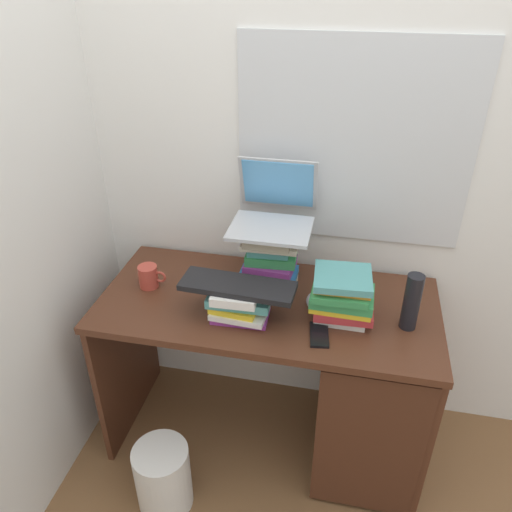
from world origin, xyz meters
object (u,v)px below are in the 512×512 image
object	(u,v)px
book_stack_keyboard_riser	(238,303)
book_stack_side	(342,297)
laptop	(274,209)
desk	(345,384)
book_stack_tall	(270,259)
keyboard	(238,286)
mug	(149,276)
cell_phone	(319,335)
wastebasket	(163,477)
computer_mouse	(314,300)
water_bottle	(412,302)

from	to	relation	value
book_stack_keyboard_riser	book_stack_side	distance (m)	0.38
laptop	desk	bearing A→B (deg)	-28.88
book_stack_tall	book_stack_side	bearing A→B (deg)	-26.88
desk	book_stack_tall	xyz separation A→B (m)	(-0.35, 0.13, 0.49)
desk	book_stack_side	distance (m)	0.45
keyboard	mug	size ratio (longest dim) A/B	3.60
mug	cell_phone	world-z (taller)	mug
wastebasket	keyboard	bearing A→B (deg)	49.82
book_stack_keyboard_riser	book_stack_side	world-z (taller)	book_stack_side
book_stack_tall	keyboard	xyz separation A→B (m)	(-0.08, -0.23, 0.01)
keyboard	mug	distance (m)	0.44
laptop	cell_phone	size ratio (longest dim) A/B	2.33
computer_mouse	wastebasket	distance (m)	0.93
computer_mouse	cell_phone	distance (m)	0.19
computer_mouse	cell_phone	xyz separation A→B (m)	(0.04, -0.19, -0.01)
keyboard	cell_phone	distance (m)	0.34
desk	book_stack_keyboard_riser	bearing A→B (deg)	-167.55
keyboard	mug	bearing A→B (deg)	165.72
keyboard	computer_mouse	bearing A→B (deg)	31.03
computer_mouse	mug	size ratio (longest dim) A/B	0.89
book_stack_keyboard_riser	keyboard	distance (m)	0.08
keyboard	water_bottle	distance (m)	0.63
mug	cell_phone	distance (m)	0.74
laptop	mug	bearing A→B (deg)	-161.41
book_stack_keyboard_riser	wastebasket	xyz separation A→B (m)	(-0.25, -0.30, -0.69)
desk	water_bottle	distance (m)	0.50
laptop	keyboard	distance (m)	0.35
book_stack_tall	laptop	distance (m)	0.20
book_stack_keyboard_riser	book_stack_side	xyz separation A→B (m)	(0.37, 0.07, 0.03)
book_stack_keyboard_riser	mug	distance (m)	0.43
book_stack_side	mug	world-z (taller)	book_stack_side
computer_mouse	mug	world-z (taller)	mug
book_stack_tall	cell_phone	size ratio (longest dim) A/B	1.94
book_stack_keyboard_riser	water_bottle	distance (m)	0.63
laptop	keyboard	size ratio (longest dim) A/B	0.75
book_stack_keyboard_riser	laptop	xyz separation A→B (m)	(0.08, 0.29, 0.26)
keyboard	book_stack_side	bearing A→B (deg)	14.36
keyboard	book_stack_keyboard_riser	bearing A→B (deg)	87.71
wastebasket	book_stack_keyboard_riser	bearing A→B (deg)	50.09
book_stack_keyboard_riser	keyboard	world-z (taller)	keyboard
laptop	book_stack_side	bearing A→B (deg)	-35.74
laptop	mug	xyz separation A→B (m)	(-0.48, -0.16, -0.27)
book_stack_tall	laptop	xyz separation A→B (m)	(0.00, 0.06, 0.19)
desk	computer_mouse	world-z (taller)	computer_mouse
keyboard	computer_mouse	world-z (taller)	keyboard
wastebasket	cell_phone	bearing A→B (deg)	24.25
laptop	cell_phone	xyz separation A→B (m)	(0.23, -0.33, -0.32)
book_stack_side	cell_phone	world-z (taller)	book_stack_side
keyboard	computer_mouse	distance (m)	0.33
desk	water_bottle	bearing A→B (deg)	-6.58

